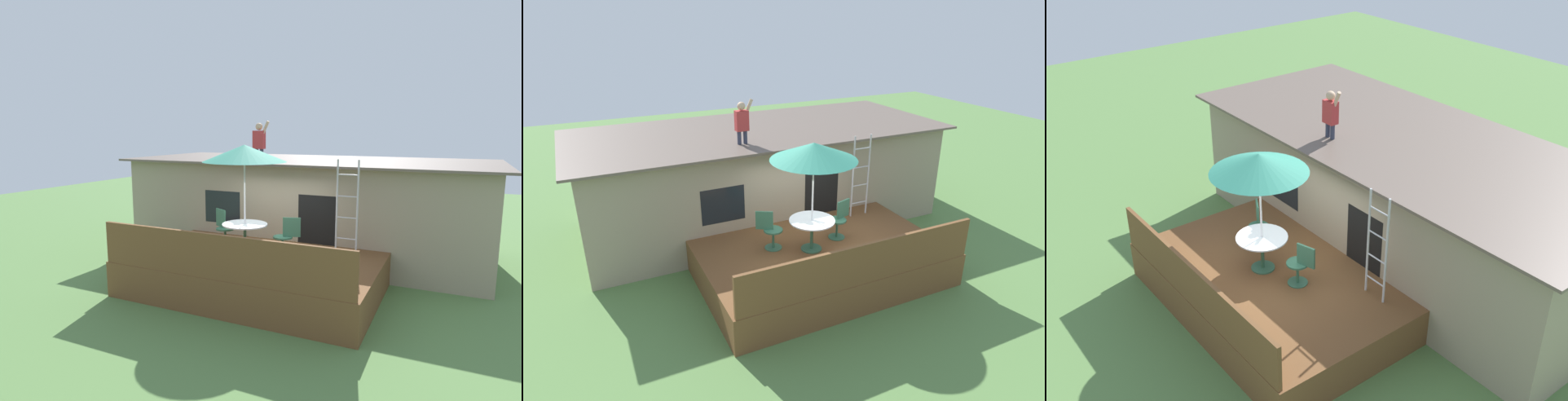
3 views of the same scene
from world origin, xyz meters
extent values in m
plane|color=#567F42|center=(0.00, 0.00, 0.00)|extent=(40.00, 40.00, 0.00)
cube|color=gray|center=(0.00, 3.60, 1.38)|extent=(10.00, 4.00, 2.75)
cube|color=#66564C|center=(0.00, 3.60, 2.78)|extent=(10.50, 4.50, 0.06)
cube|color=black|center=(-1.80, 1.61, 1.55)|extent=(1.10, 0.03, 0.90)
cube|color=black|center=(0.95, 1.61, 1.05)|extent=(1.00, 0.03, 2.00)
cube|color=brown|center=(0.00, 0.00, 0.40)|extent=(5.56, 3.59, 0.80)
cube|color=brown|center=(0.00, -1.75, 1.25)|extent=(5.46, 0.08, 0.90)
cylinder|color=#33664C|center=(-0.25, -0.05, 0.82)|extent=(0.48, 0.48, 0.03)
cylinder|color=#33664C|center=(-0.25, -0.05, 1.17)|extent=(0.07, 0.07, 0.71)
cylinder|color=silver|center=(-0.25, -0.05, 1.53)|extent=(1.04, 1.04, 0.03)
cylinder|color=silver|center=(-0.25, -0.05, 2.00)|extent=(0.04, 0.04, 2.40)
cone|color=#338C72|center=(-0.25, -0.05, 3.15)|extent=(1.90, 1.90, 0.38)
cylinder|color=silver|center=(1.58, 1.10, 1.90)|extent=(0.04, 0.04, 2.20)
cylinder|color=silver|center=(2.06, 1.10, 1.90)|extent=(0.04, 0.04, 2.20)
cylinder|color=silver|center=(1.82, 1.10, 1.15)|extent=(0.48, 0.03, 0.03)
cylinder|color=silver|center=(1.82, 1.10, 1.65)|extent=(0.48, 0.03, 0.03)
cylinder|color=silver|center=(1.82, 1.10, 2.15)|extent=(0.48, 0.03, 0.03)
cylinder|color=silver|center=(1.82, 1.10, 2.65)|extent=(0.48, 0.03, 0.03)
cylinder|color=#33384C|center=(-1.07, 2.29, 2.98)|extent=(0.10, 0.10, 0.34)
cylinder|color=#33384C|center=(-0.91, 2.29, 2.98)|extent=(0.10, 0.10, 0.34)
cube|color=#B73333|center=(-0.99, 2.29, 3.40)|extent=(0.32, 0.20, 0.50)
sphere|color=tan|center=(-0.99, 2.29, 3.76)|extent=(0.20, 0.20, 0.20)
cylinder|color=tan|center=(-0.81, 2.29, 3.70)|extent=(0.26, 0.08, 0.44)
cylinder|color=#33664C|center=(-1.02, 0.38, 0.81)|extent=(0.40, 0.40, 0.02)
cylinder|color=#33664C|center=(-1.02, 0.38, 1.03)|extent=(0.06, 0.06, 0.44)
cylinder|color=#33664C|center=(-1.02, 0.38, 1.26)|extent=(0.44, 0.44, 0.04)
cube|color=#33664C|center=(-1.19, 0.48, 1.50)|extent=(0.37, 0.23, 0.44)
cylinder|color=#33664C|center=(0.59, 0.21, 0.81)|extent=(0.40, 0.40, 0.02)
cylinder|color=#33664C|center=(0.59, 0.21, 1.03)|extent=(0.06, 0.06, 0.44)
cylinder|color=#33664C|center=(0.59, 0.21, 1.26)|extent=(0.44, 0.44, 0.04)
cube|color=#33664C|center=(0.78, 0.26, 1.50)|extent=(0.39, 0.15, 0.44)
camera|label=1|loc=(4.13, -8.53, 3.63)|focal=29.42mm
camera|label=2|loc=(-4.78, -8.10, 5.91)|focal=31.16mm
camera|label=3|loc=(8.78, -5.90, 8.19)|focal=43.94mm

